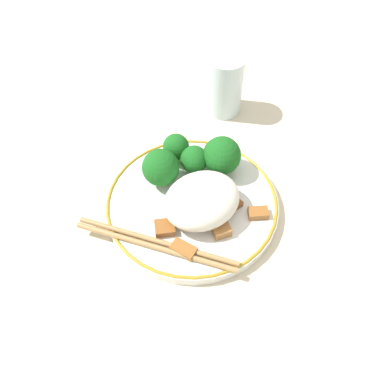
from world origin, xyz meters
The scene contains 14 objects.
ground_plane centered at (0.00, 0.00, 0.00)m, with size 3.00×3.00×0.00m, color beige.
plate centered at (0.00, 0.00, 0.01)m, with size 0.26×0.26×0.02m.
rice_mound centered at (0.00, 0.02, 0.04)m, with size 0.11×0.09×0.05m.
broccoli_back_left centered at (-0.07, -0.02, 0.05)m, with size 0.06×0.06×0.06m.
broccoli_back_center centered at (-0.04, -0.05, 0.04)m, with size 0.04×0.04×0.05m.
broccoli_back_right centered at (-0.03, -0.08, 0.05)m, with size 0.04×0.04×0.05m.
broccoli_mid_left centered at (0.02, -0.06, 0.05)m, with size 0.06×0.06×0.06m.
meat_near_front centered at (0.06, 0.02, 0.02)m, with size 0.04×0.03×0.01m.
meat_near_left centered at (-0.04, 0.04, 0.02)m, with size 0.02×0.03×0.01m.
meat_near_right centered at (0.00, 0.07, 0.02)m, with size 0.03×0.02×0.01m.
meat_near_back centered at (0.06, 0.06, 0.02)m, with size 0.03×0.04×0.01m.
meat_on_rice_edge centered at (-0.06, 0.08, 0.02)m, with size 0.03×0.03×0.01m.
chopsticks centered at (0.08, 0.03, 0.02)m, with size 0.15×0.19×0.01m.
drinking_glass centered at (-0.18, -0.15, 0.05)m, with size 0.07×0.07×0.11m.
Camera 1 is at (0.19, 0.27, 0.46)m, focal length 35.00 mm.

